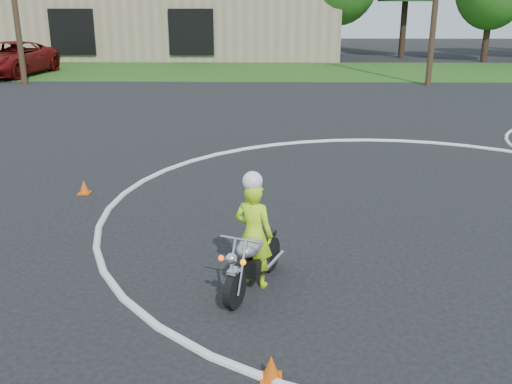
{
  "coord_description": "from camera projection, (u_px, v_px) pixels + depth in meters",
  "views": [
    {
      "loc": [
        -2.9,
        -7.42,
        3.85
      ],
      "look_at": [
        -3.06,
        0.86,
        1.1
      ],
      "focal_mm": 40.0,
      "sensor_mm": 36.0,
      "label": 1
    }
  ],
  "objects": [
    {
      "name": "rider_primary_grp",
      "position": [
        254.0,
        231.0,
        7.96
      ],
      "size": [
        0.66,
        0.56,
        1.7
      ],
      "rotation": [
        0.0,
        0.0,
        -0.4
      ],
      "color": "#BFFD1A",
      "rests_on": "ground"
    },
    {
      "name": "grass_strip",
      "position": [
        316.0,
        71.0,
        33.82
      ],
      "size": [
        120.0,
        10.0,
        0.02
      ],
      "primitive_type": "cube",
      "color": "#1E4714",
      "rests_on": "ground"
    },
    {
      "name": "ground",
      "position": [
        467.0,
        285.0,
        8.2
      ],
      "size": [
        120.0,
        120.0,
        0.0
      ],
      "primitive_type": "plane",
      "color": "black",
      "rests_on": "ground"
    },
    {
      "name": "pickup_grp",
      "position": [
        10.0,
        59.0,
        31.43
      ],
      "size": [
        3.77,
        6.91,
        1.84
      ],
      "rotation": [
        0.0,
        0.0,
        -0.11
      ],
      "color": "#650B0C",
      "rests_on": "ground"
    },
    {
      "name": "primary_motorcycle",
      "position": [
        253.0,
        260.0,
        7.96
      ],
      "size": [
        0.9,
        1.65,
        0.92
      ],
      "rotation": [
        0.0,
        0.0,
        -0.4
      ],
      "color": "black",
      "rests_on": "ground"
    },
    {
      "name": "course_markings",
      "position": [
        501.0,
        190.0,
        12.29
      ],
      "size": [
        19.05,
        19.05,
        0.12
      ],
      "color": "silver",
      "rests_on": "ground"
    }
  ]
}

